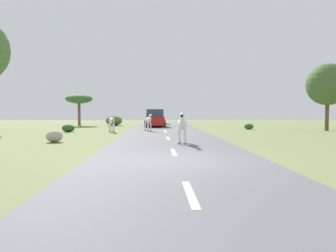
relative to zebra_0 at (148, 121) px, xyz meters
name	(u,v)px	position (x,y,z in m)	size (l,w,h in m)	color
ground_plane	(178,162)	(1.34, -14.50, -0.87)	(90.00, 90.00, 0.00)	olive
road	(177,161)	(1.32, -14.50, -0.85)	(6.00, 64.00, 0.05)	slate
lane_markings	(179,166)	(1.32, -15.50, -0.82)	(0.16, 56.00, 0.01)	silver
zebra_0	(148,121)	(0.00, 0.00, 0.00)	(0.74, 1.39, 1.38)	silver
zebra_1	(182,124)	(1.91, -9.37, 0.12)	(0.55, 1.68, 1.58)	silver
zebra_3	(112,121)	(-2.78, -0.59, 0.00)	(0.68, 1.52, 1.47)	silver
car_0	(156,117)	(0.60, 13.65, -0.02)	(2.04, 4.35, 1.74)	silver
car_1	(155,119)	(0.46, 6.67, -0.02)	(2.09, 4.38, 1.74)	red
tree_0	(328,85)	(14.60, 0.59, 2.90)	(3.39, 3.39, 5.48)	brown
tree_2	(79,99)	(-7.96, 10.55, 2.03)	(2.95, 2.95, 3.46)	brown
bush_1	(68,128)	(-6.20, -0.07, -0.58)	(0.97, 0.87, 0.58)	#2D5628
bush_2	(249,126)	(8.84, 2.92, -0.62)	(0.83, 0.75, 0.50)	#2D5628
bush_3	(114,121)	(-4.03, 9.89, -0.33)	(1.79, 1.61, 1.08)	#4C7038
rock_0	(54,136)	(-4.70, -7.98, -0.56)	(0.85, 0.83, 0.63)	#A89E8C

